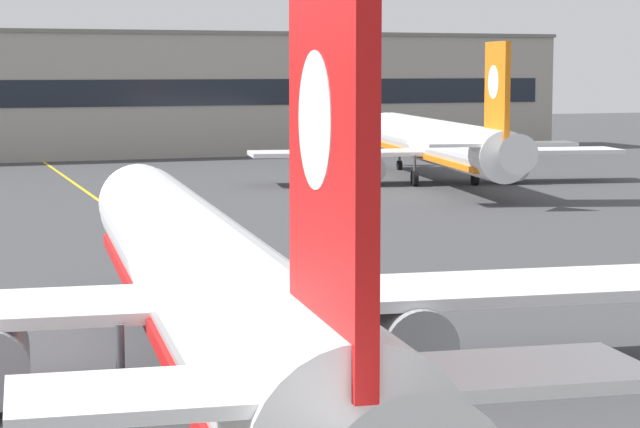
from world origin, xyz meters
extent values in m
cube|color=yellow|center=(0.00, 30.00, 0.00)|extent=(11.10, 179.69, 0.01)
cylinder|color=white|center=(-5.95, 11.09, 3.50)|extent=(8.87, 36.17, 3.80)
cone|color=white|center=(-3.21, 30.19, 3.50)|extent=(3.94, 3.09, 3.61)
cube|color=red|center=(-5.95, 11.09, 2.46)|extent=(8.39, 33.31, 0.44)
cube|color=black|center=(-3.48, 28.31, 4.17)|extent=(2.98, 1.49, 0.60)
cube|color=white|center=(-5.86, 11.68, 2.65)|extent=(32.36, 9.29, 0.36)
cylinder|color=gray|center=(0.13, 9.81, 1.43)|extent=(2.79, 3.89, 2.30)
cylinder|color=black|center=(0.39, 11.65, 1.43)|extent=(1.96, 0.46, 1.95)
cube|color=red|center=(-8.19, -4.55, 8.05)|extent=(1.08, 4.81, 7.20)
cylinder|color=white|center=(-8.15, -4.25, 8.77)|extent=(0.78, 2.44, 2.40)
cube|color=white|center=(-8.28, -5.14, 4.36)|extent=(11.29, 4.33, 0.24)
cylinder|color=#4C4C51|center=(-3.89, 25.44, 1.48)|extent=(0.24, 0.24, 1.60)
cylinder|color=black|center=(-3.89, 25.44, 0.45)|extent=(0.52, 0.95, 0.90)
cylinder|color=#4C4C51|center=(-8.81, 9.48, 1.77)|extent=(0.24, 0.24, 1.60)
cylinder|color=black|center=(-8.81, 9.48, 0.65)|extent=(0.58, 1.34, 1.30)
cylinder|color=#4C4C51|center=(-3.66, 8.74, 1.77)|extent=(0.24, 0.24, 1.60)
cylinder|color=black|center=(-3.66, 8.74, 0.65)|extent=(0.58, 1.34, 1.30)
cylinder|color=white|center=(31.31, 68.60, 3.45)|extent=(11.05, 35.48, 3.75)
cone|color=white|center=(35.27, 87.21, 3.45)|extent=(4.01, 3.25, 3.56)
cone|color=white|center=(27.33, 49.90, 3.84)|extent=(3.32, 3.28, 2.81)
cube|color=orange|center=(31.31, 68.60, 2.42)|extent=(10.39, 32.69, 0.43)
cube|color=black|center=(34.88, 85.37, 4.10)|extent=(2.97, 1.65, 0.59)
cube|color=white|center=(31.44, 69.18, 2.61)|extent=(31.83, 11.19, 0.35)
cylinder|color=gray|center=(25.25, 69.49, 1.41)|extent=(2.96, 3.94, 2.27)
cylinder|color=black|center=(25.63, 71.27, 1.41)|extent=(1.92, 0.57, 1.93)
cylinder|color=gray|center=(37.21, 66.94, 1.41)|extent=(2.96, 3.94, 2.27)
cylinder|color=black|center=(37.59, 68.73, 1.41)|extent=(1.92, 0.57, 1.93)
cube|color=orange|center=(28.07, 53.37, 7.93)|extent=(1.37, 4.71, 7.10)
cylinder|color=white|center=(28.13, 53.66, 8.64)|extent=(0.92, 2.40, 2.37)
cube|color=white|center=(27.95, 52.79, 4.29)|extent=(11.18, 4.96, 0.24)
cylinder|color=#4C4C51|center=(34.29, 82.58, 1.45)|extent=(0.24, 0.24, 1.58)
cylinder|color=black|center=(34.29, 82.58, 0.44)|extent=(0.57, 0.95, 0.89)
cylinder|color=#4C4C51|center=(28.40, 67.21, 1.75)|extent=(0.24, 0.24, 1.58)
cylinder|color=black|center=(28.40, 67.21, 0.64)|extent=(0.65, 1.34, 1.28)
cylinder|color=#4C4C51|center=(33.41, 66.14, 1.75)|extent=(0.24, 0.24, 1.58)
cylinder|color=black|center=(33.41, 66.14, 0.64)|extent=(0.65, 1.34, 1.28)
cube|color=#9E998E|center=(3.46, 111.06, 6.60)|extent=(123.36, 12.00, 13.20)
cube|color=black|center=(3.46, 105.01, 7.00)|extent=(118.43, 0.12, 2.80)
cube|color=slate|center=(3.46, 111.06, 13.40)|extent=(123.76, 12.40, 0.40)
camera|label=1|loc=(-16.17, -24.19, 9.67)|focal=69.97mm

